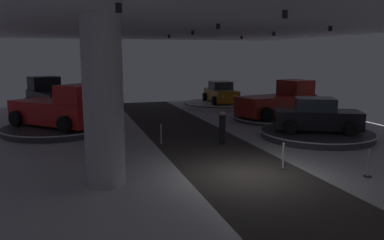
# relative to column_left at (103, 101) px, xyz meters

# --- Properties ---
(ground) EXTENTS (24.00, 44.00, 0.06)m
(ground) POSITION_rel_column_left_xyz_m (4.89, -0.51, -2.77)
(ground) COLOR silver
(ceiling_with_spotlights) EXTENTS (24.00, 44.00, 0.39)m
(ceiling_with_spotlights) POSITION_rel_column_left_xyz_m (4.89, -0.51, 2.80)
(ceiling_with_spotlights) COLOR silver
(column_left) EXTENTS (1.28, 1.28, 5.50)m
(column_left) POSITION_rel_column_left_xyz_m (0.00, 0.00, 0.00)
(column_left) COLOR #ADADB2
(column_left) RESTS_ON ground
(display_platform_deep_right) EXTENTS (6.09, 6.09, 0.35)m
(display_platform_deep_right) POSITION_rel_column_left_xyz_m (10.56, 16.75, -2.56)
(display_platform_deep_right) COLOR silver
(display_platform_deep_right) RESTS_ON ground
(display_car_deep_right) EXTENTS (2.46, 4.34, 1.71)m
(display_car_deep_right) POSITION_rel_column_left_xyz_m (10.56, 16.78, -1.63)
(display_car_deep_right) COLOR #B77519
(display_car_deep_right) RESTS_ON display_platform_deep_right
(display_platform_mid_right) EXTENTS (5.72, 5.72, 0.35)m
(display_platform_mid_right) POSITION_rel_column_left_xyz_m (10.92, 4.17, -2.56)
(display_platform_mid_right) COLOR #333338
(display_platform_mid_right) RESTS_ON ground
(display_car_mid_right) EXTENTS (4.56, 3.54, 1.71)m
(display_car_mid_right) POSITION_rel_column_left_xyz_m (10.89, 4.18, -1.63)
(display_car_mid_right) COLOR black
(display_car_mid_right) RESTS_ON display_platform_mid_right
(display_platform_far_left) EXTENTS (5.83, 5.83, 0.36)m
(display_platform_far_left) POSITION_rel_column_left_xyz_m (-1.85, 9.63, -2.55)
(display_platform_far_left) COLOR #333338
(display_platform_far_left) RESTS_ON ground
(pickup_truck_far_left) EXTENTS (5.19, 5.27, 2.30)m
(pickup_truck_far_left) POSITION_rel_column_left_xyz_m (-1.63, 9.40, -1.46)
(pickup_truck_far_left) COLOR red
(pickup_truck_far_left) RESTS_ON display_platform_far_left
(display_platform_far_right) EXTENTS (5.68, 5.68, 0.23)m
(display_platform_far_right) POSITION_rel_column_left_xyz_m (11.72, 9.82, -2.62)
(display_platform_far_right) COLOR #333338
(display_platform_far_right) RESTS_ON ground
(pickup_truck_far_right) EXTENTS (5.66, 3.68, 2.30)m
(pickup_truck_far_right) POSITION_rel_column_left_xyz_m (12.03, 9.89, -1.59)
(pickup_truck_far_right) COLOR maroon
(pickup_truck_far_right) RESTS_ON display_platform_far_right
(display_platform_deep_left) EXTENTS (5.68, 5.68, 0.34)m
(display_platform_deep_left) POSITION_rel_column_left_xyz_m (-2.30, 16.00, -2.56)
(display_platform_deep_left) COLOR silver
(display_platform_deep_left) RESTS_ON ground
(pickup_truck_deep_left) EXTENTS (4.13, 5.70, 2.30)m
(pickup_truck_deep_left) POSITION_rel_column_left_xyz_m (-2.42, 16.30, -1.48)
(pickup_truck_deep_left) COLOR black
(pickup_truck_deep_left) RESTS_ON display_platform_deep_left
(visitor_walking_near) EXTENTS (0.32, 0.32, 1.59)m
(visitor_walking_near) POSITION_rel_column_left_xyz_m (5.78, 4.29, -1.84)
(visitor_walking_near) COLOR black
(visitor_walking_near) RESTS_ON ground
(stanchion_a) EXTENTS (0.28, 0.28, 1.01)m
(stanchion_a) POSITION_rel_column_left_xyz_m (6.45, -0.20, -2.38)
(stanchion_a) COLOR #333338
(stanchion_a) RESTS_ON ground
(stanchion_b) EXTENTS (0.28, 0.28, 1.01)m
(stanchion_b) POSITION_rel_column_left_xyz_m (8.80, -1.91, -2.38)
(stanchion_b) COLOR #333338
(stanchion_b) RESTS_ON ground
(stanchion_c) EXTENTS (0.28, 0.28, 1.01)m
(stanchion_c) POSITION_rel_column_left_xyz_m (2.97, 5.04, -2.38)
(stanchion_c) COLOR #333338
(stanchion_c) RESTS_ON ground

